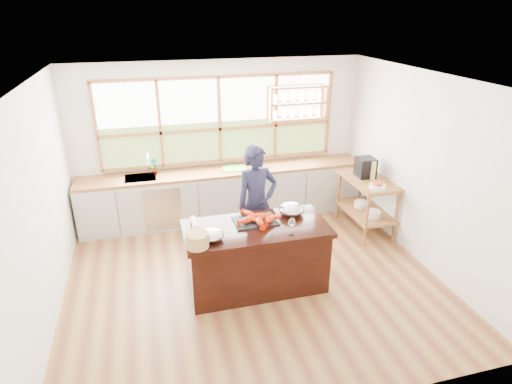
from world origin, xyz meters
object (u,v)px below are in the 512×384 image
object	(u,v)px
island	(256,257)
wicker_basket	(197,240)
espresso_machine	(366,167)
cook	(257,204)

from	to	relation	value
island	wicker_basket	world-z (taller)	wicker_basket
espresso_machine	wicker_basket	distance (m)	3.36
cook	espresso_machine	xyz separation A→B (m)	(1.98, 0.50, 0.19)
cook	wicker_basket	world-z (taller)	cook
cook	wicker_basket	bearing A→B (deg)	-145.37
island	wicker_basket	size ratio (longest dim) A/B	6.78
island	wicker_basket	bearing A→B (deg)	-158.87
cook	espresso_machine	distance (m)	2.05
island	espresso_machine	world-z (taller)	espresso_machine
island	cook	bearing A→B (deg)	74.27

